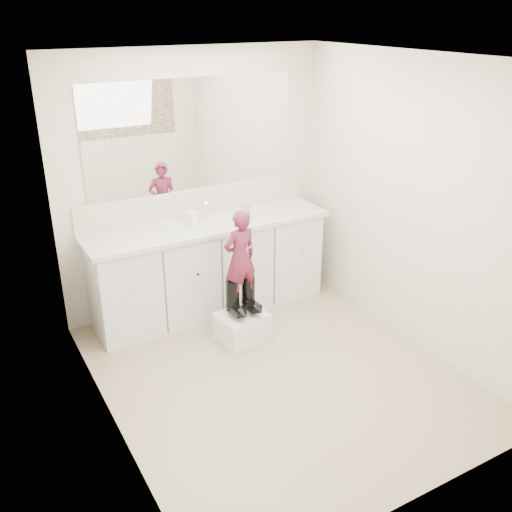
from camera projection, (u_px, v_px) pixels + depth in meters
floor at (276, 373)px, 4.58m from camera, size 3.00×3.00×0.00m
ceiling at (282, 58)px, 3.61m from camera, size 3.00×3.00×0.00m
wall_back at (194, 182)px, 5.29m from camera, size 2.60×0.00×2.60m
wall_front at (433, 327)px, 2.90m from camera, size 2.60×0.00×2.60m
wall_left at (99, 272)px, 3.51m from camera, size 0.00×3.00×3.00m
wall_right at (413, 205)px, 4.68m from camera, size 0.00×3.00×3.00m
vanity_cabinet at (210, 269)px, 5.38m from camera, size 2.20×0.55×0.85m
countertop at (209, 225)px, 5.19m from camera, size 2.28×0.58×0.04m
backsplash at (196, 202)px, 5.35m from camera, size 2.28×0.03×0.25m
mirror at (193, 135)px, 5.10m from camera, size 2.00×0.02×1.00m
dot_panel at (443, 245)px, 2.73m from camera, size 2.00×0.01×1.20m
faucet at (201, 213)px, 5.29m from camera, size 0.08×0.08×0.10m
cup at (247, 208)px, 5.44m from camera, size 0.11×0.11×0.09m
soap_bottle at (192, 215)px, 5.12m from camera, size 0.10×0.10×0.19m
step_stool at (242, 327)px, 4.98m from camera, size 0.43×0.38×0.26m
boot_left at (233, 298)px, 4.85m from camera, size 0.15×0.23×0.33m
boot_right at (248, 294)px, 4.91m from camera, size 0.15×0.23×0.33m
toddler at (240, 258)px, 4.74m from camera, size 0.33×0.23×0.84m
toothbrush at (252, 246)px, 4.65m from camera, size 0.14×0.03×0.06m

